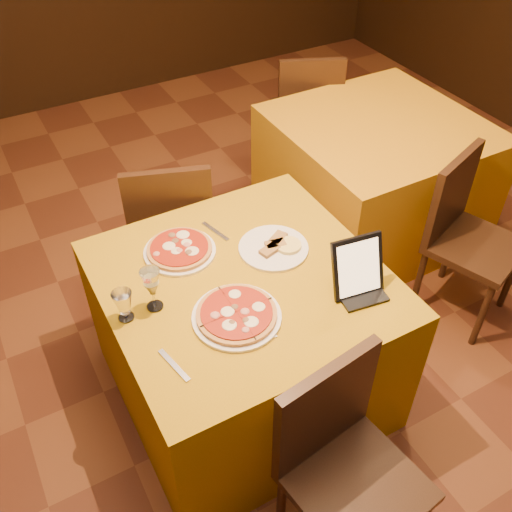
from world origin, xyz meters
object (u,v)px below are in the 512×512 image
main_table (244,337)px  water_glass (124,306)px  side_table (373,178)px  chair_side_far (305,112)px  chair_main_near (357,485)px  pizza_near (237,315)px  wine_glass (152,289)px  chair_side_near (476,246)px  chair_main_far (172,224)px  pizza_far (180,250)px  tablet (358,267)px

main_table → water_glass: 0.65m
side_table → chair_side_far: size_ratio=1.21×
chair_main_near → main_table: bearing=82.1°
pizza_near → wine_glass: 0.33m
main_table → chair_side_near: 1.29m
chair_main_far → wine_glass: size_ratio=4.79×
chair_main_near → water_glass: size_ratio=7.00×
chair_main_near → chair_main_far: size_ratio=1.00×
side_table → wine_glass: (-1.65, -0.71, 0.47)m
main_table → pizza_near: pizza_near is taller
pizza_far → pizza_near: bearing=-84.8°
chair_side_near → pizza_far: (-1.45, 0.36, 0.31)m
chair_main_far → tablet: size_ratio=3.73×
chair_main_near → pizza_far: (-0.16, 1.09, 0.31)m
pizza_near → water_glass: 0.42m
side_table → water_glass: bearing=-158.1°
pizza_far → chair_main_far: bearing=73.7°
main_table → chair_side_near: size_ratio=1.21×
side_table → chair_main_far: bearing=176.2°
chair_side_far → tablet: 2.06m
side_table → chair_side_far: chair_side_far is taller
water_glass → pizza_near: bearing=-29.1°
side_table → water_glass: water_glass is taller
side_table → chair_main_far: size_ratio=1.21×
side_table → chair_side_near: bearing=-90.0°
chair_main_near → chair_side_near: 1.48m
chair_main_far → water_glass: (-0.48, -0.80, 0.36)m
pizza_far → tablet: (0.52, -0.53, 0.10)m
chair_side_near → wine_glass: wine_glass is taller
chair_side_far → wine_glass: wine_glass is taller
pizza_near → chair_side_far: bearing=50.3°
side_table → tablet: bearing=-132.9°
chair_main_far → water_glass: 1.00m
chair_side_far → wine_glass: size_ratio=4.79×
chair_main_near → pizza_far: 1.14m
chair_main_far → pizza_far: chair_main_far is taller
main_table → chair_side_far: 1.99m
chair_main_far → chair_side_near: same height
chair_main_far → water_glass: bearing=77.8°
pizza_near → pizza_far: (-0.04, 0.44, -0.00)m
chair_main_near → water_glass: 1.04m
water_glass → tablet: bearing=-19.0°
wine_glass → water_glass: size_ratio=1.46×
chair_main_near → chair_side_near: size_ratio=1.00×
main_table → pizza_far: 0.50m
chair_main_near → wine_glass: wine_glass is taller
chair_main_near → water_glass: chair_main_near is taller
chair_side_far → tablet: tablet is taller
chair_main_far → chair_side_far: same height
water_glass → chair_main_far: bearing=58.8°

